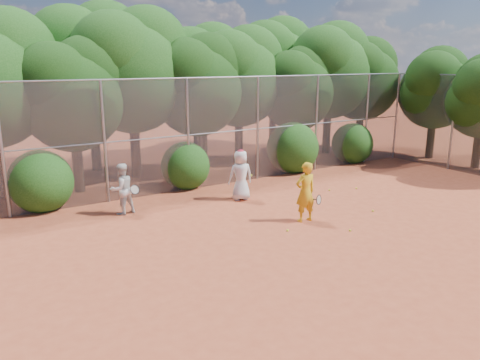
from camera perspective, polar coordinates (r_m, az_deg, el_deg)
ground at (r=13.04m, az=9.65°, el=-6.43°), size 80.00×80.00×0.00m
fence_back at (r=17.26m, az=-3.70°, el=5.90°), size 20.05×0.09×4.03m
fence_side at (r=21.98m, az=24.52°, el=6.46°), size 0.09×6.09×4.03m
tree_2 at (r=17.31m, az=-19.73°, el=10.23°), size 3.99×3.47×5.47m
tree_3 at (r=18.95m, az=-13.04°, el=13.44°), size 4.89×4.26×6.70m
tree_4 at (r=19.39m, az=-5.21°, el=11.86°), size 4.19×3.64×5.73m
tree_5 at (r=21.31m, az=-0.07°, el=12.92°), size 4.51×3.92×6.17m
tree_6 at (r=21.95m, az=6.99°, el=11.34°), size 3.86×3.36×5.29m
tree_7 at (r=24.03m, az=10.92°, el=13.38°), size 4.77×4.14×6.53m
tree_8 at (r=25.22m, az=14.75°, el=12.16°), size 4.25×3.70×5.82m
tree_10 at (r=20.76m, az=-17.82°, el=13.82°), size 5.15×4.48×7.06m
tree_11 at (r=22.20m, az=-4.57°, el=13.23°), size 4.64×4.03×6.35m
tree_12 at (r=25.09m, az=4.19°, el=14.16°), size 5.02×4.37×6.88m
tree_13 at (r=24.20m, az=22.79°, el=10.62°), size 3.86×3.36×5.29m
bush_0 at (r=15.90m, az=-23.16°, el=0.16°), size 2.00×2.00×2.00m
bush_1 at (r=17.34m, az=-6.67°, el=2.00°), size 1.80×1.80×1.80m
bush_2 at (r=19.91m, az=6.43°, el=4.19°), size 2.20×2.20×2.20m
bush_3 at (r=22.25m, az=13.54°, el=4.56°), size 1.90×1.90×1.90m
player_yellow at (r=13.67m, az=7.98°, el=-1.47°), size 0.84×0.52×1.78m
player_teen at (r=15.68m, az=0.08°, el=0.61°), size 0.92×0.68×1.73m
player_white at (r=14.67m, az=-14.20°, el=-1.07°), size 0.90×0.77×1.58m
ball_0 at (r=15.83m, az=9.75°, el=-2.55°), size 0.07×0.07×0.07m
ball_1 at (r=17.70m, az=13.99°, el=-0.97°), size 0.07×0.07×0.07m
ball_2 at (r=13.33m, az=13.26°, el=-6.00°), size 0.07×0.07×0.07m
ball_3 at (r=15.20m, az=15.91°, el=-3.63°), size 0.07×0.07×0.07m
ball_4 at (r=13.04m, az=5.82°, el=-6.13°), size 0.07×0.07×0.07m
ball_5 at (r=17.25m, az=10.85°, el=-1.20°), size 0.07×0.07×0.07m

